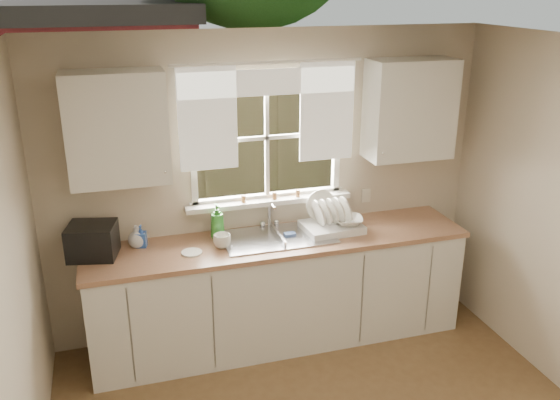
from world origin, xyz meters
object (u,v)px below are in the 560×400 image
object	(u,v)px
dish_rack	(331,222)
soap_bottle_a	(217,222)
black_appliance	(93,241)
cup	(222,241)

from	to	relation	value
dish_rack	soap_bottle_a	xyz separation A→B (m)	(-0.92, 0.10, 0.07)
soap_bottle_a	black_appliance	world-z (taller)	soap_bottle_a
dish_rack	cup	world-z (taller)	dish_rack
dish_rack	soap_bottle_a	distance (m)	0.93
soap_bottle_a	cup	size ratio (longest dim) A/B	2.12
soap_bottle_a	cup	distance (m)	0.20
cup	black_appliance	bearing A→B (deg)	150.25
soap_bottle_a	cup	xyz separation A→B (m)	(0.00, -0.18, -0.09)
cup	black_appliance	distance (m)	0.95
black_appliance	cup	bearing A→B (deg)	5.33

